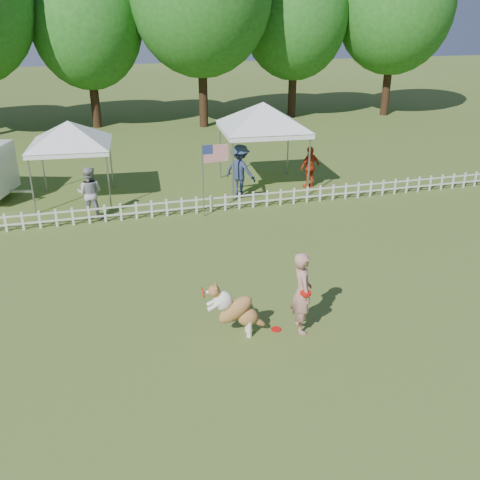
# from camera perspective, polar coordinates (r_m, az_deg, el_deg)

# --- Properties ---
(ground) EXTENTS (120.00, 120.00, 0.00)m
(ground) POSITION_cam_1_polar(r_m,az_deg,el_deg) (12.10, 3.14, -8.39)
(ground) COLOR #3F581B
(ground) RESTS_ON ground
(picket_fence) EXTENTS (22.00, 0.08, 0.60)m
(picket_fence) POSITION_cam_1_polar(r_m,az_deg,el_deg) (18.09, -3.90, 3.82)
(picket_fence) COLOR silver
(picket_fence) RESTS_ON ground
(handler) EXTENTS (0.51, 0.71, 1.83)m
(handler) POSITION_cam_1_polar(r_m,az_deg,el_deg) (11.32, 6.63, -5.57)
(handler) COLOR tan
(handler) RESTS_ON ground
(dog) EXTENTS (1.24, 0.55, 1.24)m
(dog) POSITION_cam_1_polar(r_m,az_deg,el_deg) (11.22, -0.40, -7.42)
(dog) COLOR brown
(dog) RESTS_ON ground
(frisbee_on_turf) EXTENTS (0.25, 0.25, 0.02)m
(frisbee_on_turf) POSITION_cam_1_polar(r_m,az_deg,el_deg) (11.73, 3.87, -9.48)
(frisbee_on_turf) COLOR red
(frisbee_on_turf) RESTS_ON ground
(canopy_tent_left) EXTENTS (2.92, 2.92, 2.79)m
(canopy_tent_left) POSITION_cam_1_polar(r_m,az_deg,el_deg) (19.88, -17.41, 7.92)
(canopy_tent_left) COLOR white
(canopy_tent_left) RESTS_ON ground
(canopy_tent_right) EXTENTS (3.28, 3.28, 3.15)m
(canopy_tent_right) POSITION_cam_1_polar(r_m,az_deg,el_deg) (20.49, 2.42, 9.95)
(canopy_tent_right) COLOR white
(canopy_tent_right) RESTS_ON ground
(flag_pole) EXTENTS (0.94, 0.18, 2.44)m
(flag_pole) POSITION_cam_1_polar(r_m,az_deg,el_deg) (17.47, -3.96, 6.28)
(flag_pole) COLOR gray
(flag_pole) RESTS_ON ground
(spectator_a) EXTENTS (1.00, 0.89, 1.73)m
(spectator_a) POSITION_cam_1_polar(r_m,az_deg,el_deg) (18.08, -15.72, 4.85)
(spectator_a) COLOR #9F9EA3
(spectator_a) RESTS_ON ground
(spectator_b) EXTENTS (1.34, 1.39, 1.90)m
(spectator_b) POSITION_cam_1_polar(r_m,az_deg,el_deg) (19.57, 0.02, 7.42)
(spectator_b) COLOR navy
(spectator_b) RESTS_ON ground
(spectator_c) EXTENTS (1.02, 0.71, 1.60)m
(spectator_c) POSITION_cam_1_polar(r_m,az_deg,el_deg) (20.74, 7.47, 7.73)
(spectator_c) COLOR red
(spectator_c) RESTS_ON ground
(tree_center_left) EXTENTS (6.00, 6.00, 9.80)m
(tree_center_left) POSITION_cam_1_polar(r_m,az_deg,el_deg) (32.23, -15.89, 20.09)
(tree_center_left) COLOR #215A19
(tree_center_left) RESTS_ON ground
(tree_center_right) EXTENTS (7.60, 7.60, 12.60)m
(tree_center_right) POSITION_cam_1_polar(r_m,az_deg,el_deg) (31.35, -4.19, 23.35)
(tree_center_right) COLOR #215A19
(tree_center_right) RESTS_ON ground
(tree_right) EXTENTS (6.20, 6.20, 10.40)m
(tree_right) POSITION_cam_1_polar(r_m,az_deg,el_deg) (34.52, 5.84, 21.48)
(tree_right) COLOR #215A19
(tree_right) RESTS_ON ground
(tree_far_right) EXTENTS (7.00, 7.00, 11.40)m
(tree_far_right) POSITION_cam_1_polar(r_m,az_deg,el_deg) (36.22, 16.07, 21.64)
(tree_far_right) COLOR #215A19
(tree_far_right) RESTS_ON ground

